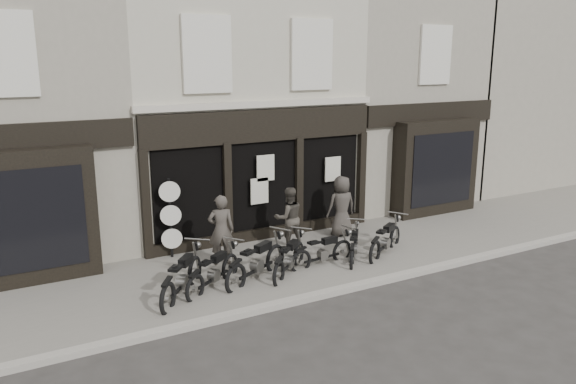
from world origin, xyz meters
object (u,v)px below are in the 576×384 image
motorcycle_1 (214,274)px  man_left (221,230)px  motorcycle_2 (257,265)px  motorcycle_3 (289,261)px  motorcycle_5 (354,248)px  man_right (341,206)px  advert_sign_post (171,222)px  man_centre (289,218)px  motorcycle_6 (385,242)px  motorcycle_0 (182,281)px  motorcycle_4 (323,254)px

motorcycle_1 → man_left: man_left is taller
motorcycle_1 → motorcycle_2: bearing=-37.1°
motorcycle_3 → motorcycle_5: size_ratio=1.04×
motorcycle_5 → motorcycle_1: bearing=129.8°
motorcycle_5 → man_right: bearing=16.1°
man_right → advert_sign_post: bearing=-2.3°
man_centre → man_right: (1.90, 0.21, 0.04)m
man_centre → advert_sign_post: advert_sign_post is taller
motorcycle_6 → motorcycle_0: bearing=149.2°
motorcycle_2 → motorcycle_5: size_ratio=1.29×
motorcycle_4 → man_centre: (-0.16, 1.53, 0.61)m
motorcycle_0 → man_left: (1.50, 1.35, 0.59)m
motorcycle_2 → man_right: (3.65, 1.79, 0.58)m
man_left → man_right: bearing=-155.6°
motorcycle_4 → man_right: man_right is taller
motorcycle_6 → man_right: bearing=65.7°
motorcycle_6 → man_centre: size_ratio=1.12×
motorcycle_2 → man_left: bearing=78.4°
motorcycle_0 → advert_sign_post: 2.60m
man_centre → advert_sign_post: 3.21m
motorcycle_4 → man_left: bearing=145.4°
motorcycle_2 → motorcycle_4: 1.91m
motorcycle_6 → man_right: (-0.21, 1.85, 0.62)m
motorcycle_5 → motorcycle_2: bearing=130.6°
motorcycle_5 → man_right: 2.00m
motorcycle_4 → man_left: man_left is taller
man_left → motorcycle_2: bearing=123.9°
motorcycle_1 → motorcycle_6: size_ratio=0.96×
motorcycle_2 → motorcycle_1: bearing=149.8°
motorcycle_1 → man_centre: 3.29m
motorcycle_5 → motorcycle_6: (0.96, -0.12, 0.03)m
motorcycle_4 → man_right: 2.54m
man_right → motorcycle_3: bearing=37.9°
motorcycle_1 → advert_sign_post: size_ratio=0.82×
motorcycle_0 → motorcycle_4: size_ratio=0.97×
motorcycle_5 → motorcycle_6: 0.97m
man_centre → advert_sign_post: bearing=-7.5°
motorcycle_0 → advert_sign_post: bearing=28.0°
man_centre → motorcycle_3: bearing=69.0°
man_left → motorcycle_0: bearing=59.3°
motorcycle_6 → man_centre: bearing=111.3°
motorcycle_4 → motorcycle_1: bearing=174.1°
motorcycle_4 → advert_sign_post: advert_sign_post is taller
motorcycle_5 → man_centre: (-1.15, 1.53, 0.61)m
motorcycle_2 → motorcycle_5: 2.90m
motorcycle_2 → motorcycle_6: 3.86m
man_right → motorcycle_4: bearing=49.7°
motorcycle_0 → motorcycle_6: (5.75, -0.01, -0.03)m
motorcycle_0 → motorcycle_5: 4.79m
motorcycle_2 → man_right: bearing=-2.1°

